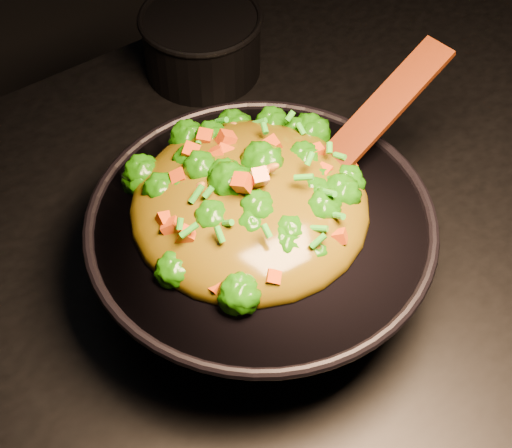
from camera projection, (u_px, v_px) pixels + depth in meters
stovetop at (283, 362)px, 1.46m from camera, size 1.20×0.90×0.90m
wok at (261, 251)px, 0.99m from camera, size 0.47×0.47×0.12m
stir_fry at (249, 182)px, 0.91m from camera, size 0.37×0.37×0.10m
spatula at (365, 128)px, 0.97m from camera, size 0.28×0.08×0.12m
back_pot at (202, 43)px, 1.26m from camera, size 0.24×0.24×0.11m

